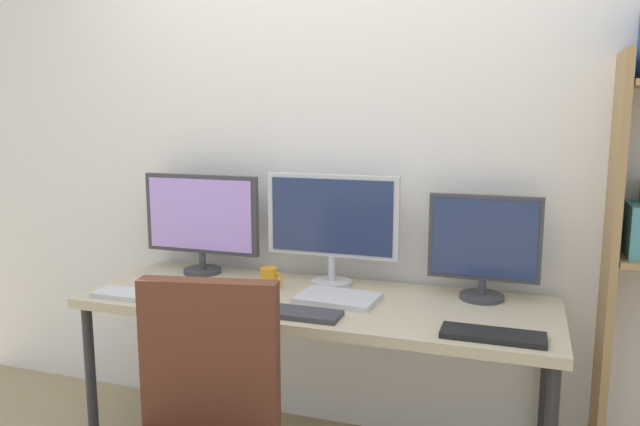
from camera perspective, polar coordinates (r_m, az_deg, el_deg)
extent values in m
cube|color=silver|center=(2.85, 2.41, 5.32)|extent=(4.34, 0.10, 2.60)
cube|color=tan|center=(2.57, -0.36, -8.34)|extent=(1.94, 0.68, 0.04)
cylinder|color=#262628|center=(2.90, -20.47, -14.69)|extent=(0.04, 0.04, 0.70)
cylinder|color=#262628|center=(3.33, -14.05, -11.16)|extent=(0.04, 0.04, 0.70)
cylinder|color=#262628|center=(2.85, 20.15, -15.09)|extent=(0.04, 0.04, 0.70)
cube|color=#9E7A4C|center=(2.64, 25.17, -5.56)|extent=(0.03, 0.28, 1.72)
cube|color=teal|center=(2.62, 27.04, -1.38)|extent=(0.05, 0.22, 0.20)
cube|color=#592D1E|center=(2.01, -10.21, -12.76)|extent=(0.45, 0.15, 0.48)
cylinder|color=#38383D|center=(3.01, -10.84, -5.27)|extent=(0.18, 0.18, 0.02)
cylinder|color=#38383D|center=(2.99, -10.86, -4.36)|extent=(0.03, 0.03, 0.08)
cube|color=#38383D|center=(2.95, -10.95, -0.09)|extent=(0.58, 0.03, 0.37)
cube|color=#B28CE5|center=(2.94, -11.12, -0.14)|extent=(0.53, 0.01, 0.34)
cylinder|color=silver|center=(2.75, 1.08, -6.48)|extent=(0.18, 0.18, 0.02)
cylinder|color=silver|center=(2.73, 1.09, -5.16)|extent=(0.03, 0.03, 0.11)
cube|color=silver|center=(2.69, 1.13, -0.26)|extent=(0.60, 0.03, 0.36)
cube|color=navy|center=(2.67, 1.02, -0.31)|extent=(0.55, 0.01, 0.33)
cylinder|color=#38383D|center=(2.64, 14.76, -7.52)|extent=(0.18, 0.18, 0.02)
cylinder|color=#38383D|center=(2.62, 14.80, -6.67)|extent=(0.03, 0.03, 0.06)
cube|color=#38383D|center=(2.58, 15.00, -2.24)|extent=(0.45, 0.03, 0.35)
cube|color=navy|center=(2.56, 14.97, -2.31)|extent=(0.41, 0.01, 0.32)
cube|color=silver|center=(2.69, -16.81, -7.29)|extent=(0.35, 0.13, 0.02)
cube|color=#38383D|center=(2.35, -2.23, -9.26)|extent=(0.34, 0.13, 0.02)
cube|color=black|center=(2.21, 15.74, -10.85)|extent=(0.35, 0.13, 0.02)
ellipsoid|color=black|center=(2.53, -10.49, -7.93)|extent=(0.06, 0.10, 0.03)
cube|color=silver|center=(2.52, 1.65, -7.91)|extent=(0.33, 0.24, 0.02)
cylinder|color=orange|center=(2.71, -4.77, -6.02)|extent=(0.08, 0.08, 0.09)
torus|color=orange|center=(2.69, -3.99, -6.09)|extent=(0.06, 0.01, 0.06)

